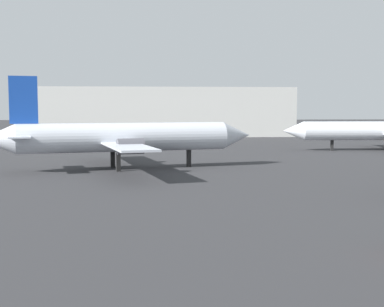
% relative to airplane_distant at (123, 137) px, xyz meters
% --- Properties ---
extents(airplane_distant, '(30.60, 27.30, 10.30)m').
position_rel_airplane_distant_xyz_m(airplane_distant, '(0.00, 0.00, 0.00)').
color(airplane_distant, silver).
rests_on(airplane_distant, ground_plane).
extents(terminal_building, '(63.05, 19.18, 11.97)m').
position_rel_airplane_distant_xyz_m(terminal_building, '(6.36, 72.35, 2.37)').
color(terminal_building, '#B7B7B2').
rests_on(terminal_building, ground_plane).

